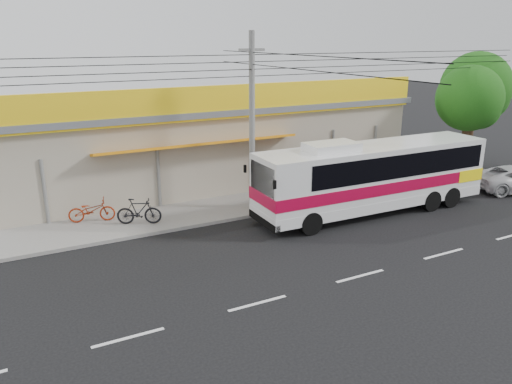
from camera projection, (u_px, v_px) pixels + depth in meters
ground at (319, 250)px, 19.31m from camera, size 120.00×120.00×0.00m
sidewalk at (249, 204)px, 24.37m from camera, size 30.00×3.20×0.15m
lane_markings at (360, 276)px, 17.19m from camera, size 50.00×0.12×0.01m
storefront_building at (205, 139)px, 28.40m from camera, size 22.60×9.20×5.70m
coach_bus at (376, 173)px, 22.96m from camera, size 11.57×2.66×3.55m
motorbike_red at (92, 210)px, 21.71m from camera, size 2.08×1.17×1.04m
motorbike_dark at (139, 211)px, 21.41m from camera, size 1.97×1.28×1.15m
utility_pole at (252, 64)px, 21.81m from camera, size 34.00×14.00×8.17m
tree_near at (471, 101)px, 29.24m from camera, size 3.84×3.84×6.37m
tree_far at (478, 89)px, 30.64m from camera, size 4.28×4.28×7.09m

